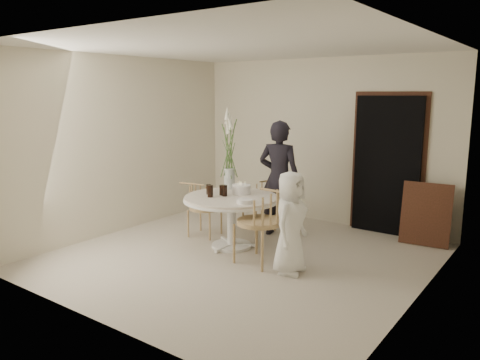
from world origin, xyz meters
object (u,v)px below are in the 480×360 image
Objects in this scene: chair_left at (198,202)px; table at (231,204)px; flower_vase at (229,153)px; chair_far at (265,197)px; girl at (279,179)px; birthday_cake at (241,189)px; chair_right at (268,216)px; boy at (290,223)px.

table is at bearing -113.05° from chair_left.
chair_far is at bearing 68.64° from flower_vase.
girl is 6.57× the size of birthday_cake.
chair_left is 1.27m from girl.
chair_far is 0.80× the size of chair_right.
boy is at bearing -115.68° from chair_left.
chair_left is 0.65× the size of boy.
boy is 1.80m from flower_vase.
chair_right is at bearing -33.30° from birthday_cake.
chair_right is at bearing -20.43° from table.
flower_vase is (-0.59, -0.45, 0.40)m from girl.
girl is 1.54m from boy.
boy is at bearing -26.02° from chair_far.
chair_right is 1.49m from flower_vase.
chair_far is 0.98× the size of chair_left.
table is at bearing -49.91° from flower_vase.
chair_far is 0.87m from birthday_cake.
chair_far is 1.08m from chair_left.
birthday_cake is at bearing -28.97° from flower_vase.
boy reaches higher than chair_left.
girl is at bearing 37.57° from flower_vase.
boy reaches higher than table.
table is at bearing -92.68° from birthday_cake.
chair_far is 2.97× the size of birthday_cake.
table is at bearing -105.52° from chair_right.
flower_vase reaches higher than table.
boy is (0.34, -0.05, -0.02)m from chair_right.
chair_far is at bearing 98.82° from birthday_cake.
chair_left is 1.96m from boy.
birthday_cake is (0.77, 0.05, 0.28)m from chair_left.
flower_vase reaches higher than chair_far.
chair_left is 0.66× the size of flower_vase.
girl is 1.41× the size of boy.
flower_vase is (-0.24, -0.61, 0.76)m from chair_far.
girl is at bearing -149.66° from chair_right.
table is 1.69× the size of chair_far.
table is 5.00× the size of birthday_cake.
chair_left reaches higher than table.
chair_left is 0.89m from flower_vase.
girl is 0.84m from flower_vase.
girl is at bearing 29.96° from boy.
birthday_cake is (-0.23, -0.66, -0.08)m from girl.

